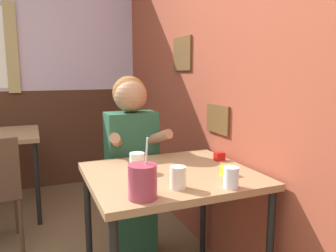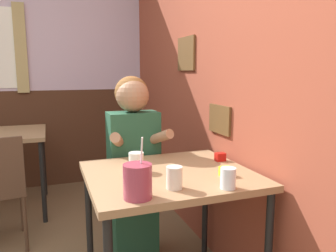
# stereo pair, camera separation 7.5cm
# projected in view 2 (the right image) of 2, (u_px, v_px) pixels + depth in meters

# --- Properties ---
(brick_wall_right) EXTENTS (0.08, 4.57, 2.70)m
(brick_wall_right) POSITION_uv_depth(u_px,v_px,m) (183.00, 66.00, 2.79)
(brick_wall_right) COLOR brown
(brick_wall_right) RESTS_ON ground_plane
(back_wall) EXTENTS (5.39, 0.09, 2.70)m
(back_wall) POSITION_uv_depth(u_px,v_px,m) (32.00, 67.00, 3.58)
(back_wall) COLOR silver
(back_wall) RESTS_ON ground_plane
(main_table) EXTENTS (0.88, 0.79, 0.76)m
(main_table) POSITION_uv_depth(u_px,v_px,m) (169.00, 186.00, 1.80)
(main_table) COLOR #93704C
(main_table) RESTS_ON ground_plane
(person_seated) EXTENTS (0.42, 0.42, 1.28)m
(person_seated) POSITION_uv_depth(u_px,v_px,m) (134.00, 161.00, 2.27)
(person_seated) COLOR #235138
(person_seated) RESTS_ON ground_plane
(cocktail_pitcher) EXTENTS (0.13, 0.13, 0.27)m
(cocktail_pitcher) POSITION_uv_depth(u_px,v_px,m) (138.00, 181.00, 1.41)
(cocktail_pitcher) COLOR #99384C
(cocktail_pitcher) RESTS_ON main_table
(glass_near_pitcher) EXTENTS (0.07, 0.07, 0.10)m
(glass_near_pitcher) POSITION_uv_depth(u_px,v_px,m) (228.00, 178.00, 1.53)
(glass_near_pitcher) COLOR silver
(glass_near_pitcher) RESTS_ON main_table
(glass_center) EXTENTS (0.08, 0.08, 0.10)m
(glass_center) POSITION_uv_depth(u_px,v_px,m) (136.00, 162.00, 1.80)
(glass_center) COLOR silver
(glass_center) RESTS_ON main_table
(glass_far_side) EXTENTS (0.08, 0.08, 0.11)m
(glass_far_side) POSITION_uv_depth(u_px,v_px,m) (174.00, 178.00, 1.53)
(glass_far_side) COLOR silver
(glass_far_side) RESTS_ON main_table
(condiment_ketchup) EXTENTS (0.06, 0.04, 0.05)m
(condiment_ketchup) POSITION_uv_depth(u_px,v_px,m) (220.00, 157.00, 2.01)
(condiment_ketchup) COLOR #B7140F
(condiment_ketchup) RESTS_ON main_table
(condiment_mustard) EXTENTS (0.06, 0.04, 0.05)m
(condiment_mustard) POSITION_uv_depth(u_px,v_px,m) (225.00, 171.00, 1.72)
(condiment_mustard) COLOR yellow
(condiment_mustard) RESTS_ON main_table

